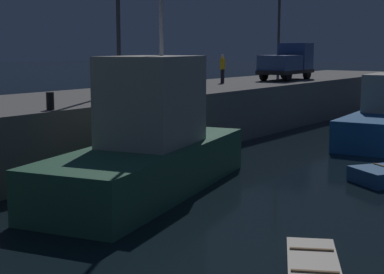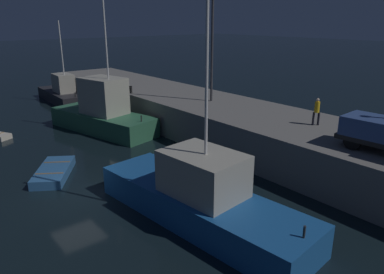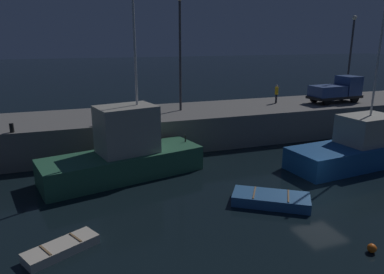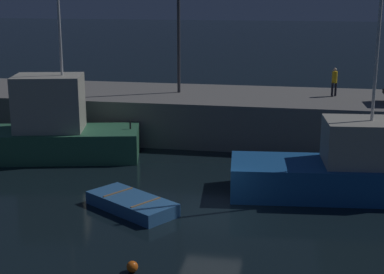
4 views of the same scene
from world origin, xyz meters
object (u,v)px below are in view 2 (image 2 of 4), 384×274
at_px(dinghy_orange_near, 54,172).
at_px(dockworker, 317,110).
at_px(lamp_post_west, 212,35).
at_px(fishing_boat_orange, 63,93).
at_px(fishing_boat_blue, 103,113).
at_px(fishing_trawler_red, 201,198).
at_px(bollard_central, 102,82).
at_px(bollard_west, 131,89).

height_order(dinghy_orange_near, dockworker, dockworker).
height_order(dinghy_orange_near, lamp_post_west, lamp_post_west).
relative_size(fishing_boat_orange, lamp_post_west, 1.01).
xyz_separation_m(fishing_boat_blue, dinghy_orange_near, (6.84, -6.79, -1.32)).
xyz_separation_m(fishing_boat_blue, dockworker, (15.78, 7.32, 2.13)).
distance_m(fishing_trawler_red, bollard_central, 24.39).
distance_m(dinghy_orange_near, lamp_post_west, 15.88).
bearing_deg(bollard_central, dockworker, 9.82).
bearing_deg(lamp_post_west, bollard_west, -154.64).
xyz_separation_m(fishing_trawler_red, fishing_boat_orange, (-30.47, 4.85, -0.22)).
height_order(bollard_west, bollard_central, bollard_west).
xyz_separation_m(fishing_boat_blue, lamp_post_west, (6.05, 7.01, 6.50)).
bearing_deg(fishing_boat_orange, bollard_central, 13.75).
distance_m(fishing_trawler_red, lamp_post_west, 16.18).
bearing_deg(bollard_central, fishing_trawler_red, -15.68).
xyz_separation_m(dinghy_orange_near, bollard_central, (-13.67, 10.20, 2.74)).
distance_m(fishing_boat_blue, dockworker, 17.53).
height_order(fishing_boat_blue, bollard_west, fishing_boat_blue).
relative_size(fishing_trawler_red, lamp_post_west, 1.33).
relative_size(fishing_trawler_red, fishing_boat_blue, 1.12).
height_order(fishing_boat_blue, lamp_post_west, lamp_post_west).
xyz_separation_m(dockworker, bollard_west, (-17.05, -3.78, -0.69)).
relative_size(fishing_boat_orange, dockworker, 5.34).
bearing_deg(fishing_boat_orange, fishing_boat_blue, -6.92).
bearing_deg(lamp_post_west, fishing_trawler_red, -44.00).
height_order(fishing_boat_orange, dockworker, fishing_boat_orange).
height_order(fishing_boat_blue, bollard_central, fishing_boat_blue).
height_order(fishing_boat_orange, bollard_west, fishing_boat_orange).
relative_size(lamp_post_west, bollard_west, 14.75).
bearing_deg(fishing_trawler_red, fishing_boat_orange, 170.96).
height_order(fishing_trawler_red, fishing_boat_blue, fishing_trawler_red).
bearing_deg(fishing_trawler_red, dockworker, 94.38).
xyz_separation_m(fishing_trawler_red, fishing_boat_blue, (-16.58, 3.17, 0.38)).
xyz_separation_m(fishing_boat_orange, bollard_central, (7.05, 1.72, 2.01)).
xyz_separation_m(lamp_post_west, bollard_central, (-12.88, -3.60, -5.08)).
relative_size(fishing_boat_orange, bollard_west, 14.90).
bearing_deg(dockworker, fishing_boat_blue, -155.10).
relative_size(fishing_boat_blue, dockworker, 6.24).
bearing_deg(fishing_trawler_red, bollard_central, 164.32).
bearing_deg(fishing_boat_orange, fishing_trawler_red, -9.04).
distance_m(fishing_boat_blue, bollard_central, 7.77).
distance_m(fishing_trawler_red, bollard_west, 19.16).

